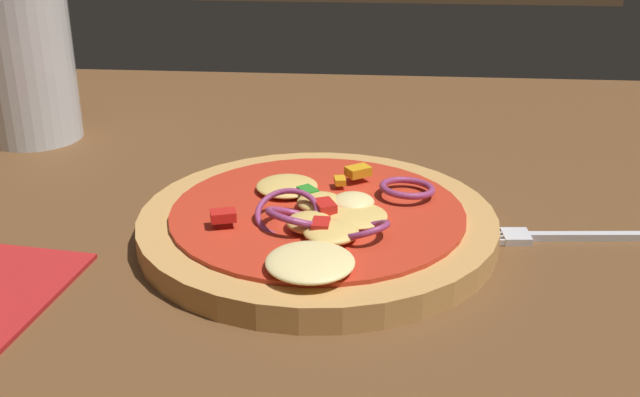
% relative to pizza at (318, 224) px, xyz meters
% --- Properties ---
extents(dining_table, '(1.49, 0.84, 0.03)m').
position_rel_pizza_xyz_m(dining_table, '(-0.02, 0.02, -0.02)').
color(dining_table, brown).
rests_on(dining_table, ground).
extents(pizza, '(0.24, 0.24, 0.04)m').
position_rel_pizza_xyz_m(pizza, '(0.00, 0.00, 0.00)').
color(pizza, tan).
rests_on(pizza, dining_table).
extents(fork, '(0.19, 0.03, 0.00)m').
position_rel_pizza_xyz_m(fork, '(0.18, 0.01, -0.01)').
color(fork, silver).
rests_on(fork, dining_table).
extents(beer_glass, '(0.08, 0.08, 0.13)m').
position_rel_pizza_xyz_m(beer_glass, '(-0.27, 0.19, 0.05)').
color(beer_glass, silver).
rests_on(beer_glass, dining_table).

